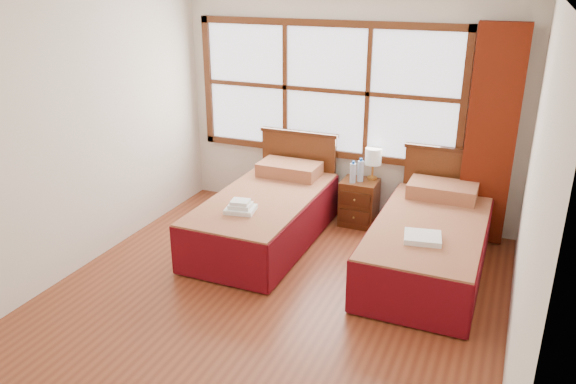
% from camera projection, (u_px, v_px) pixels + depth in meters
% --- Properties ---
extents(floor, '(4.50, 4.50, 0.00)m').
position_uv_depth(floor, '(266.00, 305.00, 4.99)').
color(floor, brown).
rests_on(floor, ground).
extents(wall_back, '(4.00, 0.00, 4.00)m').
position_uv_depth(wall_back, '(347.00, 109.00, 6.45)').
color(wall_back, silver).
rests_on(wall_back, floor).
extents(wall_left, '(0.00, 4.50, 4.50)m').
position_uv_depth(wall_left, '(70.00, 140.00, 5.24)').
color(wall_left, silver).
rests_on(wall_left, floor).
extents(wall_right, '(0.00, 4.50, 4.50)m').
position_uv_depth(wall_right, '(532.00, 203.00, 3.79)').
color(wall_right, silver).
rests_on(wall_right, floor).
extents(window, '(3.16, 0.06, 1.56)m').
position_uv_depth(window, '(326.00, 90.00, 6.43)').
color(window, white).
rests_on(window, wall_back).
extents(curtain, '(0.50, 0.16, 2.30)m').
position_uv_depth(curtain, '(491.00, 137.00, 5.79)').
color(curtain, '#611909').
rests_on(curtain, wall_back).
extents(bed_left, '(1.03, 2.05, 1.00)m').
position_uv_depth(bed_left, '(266.00, 214.00, 6.10)').
color(bed_left, '#401E0D').
rests_on(bed_left, floor).
extents(bed_right, '(1.03, 2.05, 1.00)m').
position_uv_depth(bed_right, '(429.00, 242.00, 5.47)').
color(bed_right, '#401E0D').
rests_on(bed_right, floor).
extents(nightstand, '(0.40, 0.40, 0.54)m').
position_uv_depth(nightstand, '(359.00, 203.00, 6.51)').
color(nightstand, '#532812').
rests_on(nightstand, floor).
extents(towels_left, '(0.32, 0.30, 0.12)m').
position_uv_depth(towels_left, '(241.00, 207.00, 5.57)').
color(towels_left, white).
rests_on(towels_left, bed_left).
extents(towels_right, '(0.37, 0.33, 0.05)m').
position_uv_depth(towels_right, '(423.00, 238.00, 4.98)').
color(towels_right, white).
rests_on(towels_right, bed_right).
extents(lamp, '(0.19, 0.19, 0.37)m').
position_uv_depth(lamp, '(373.00, 157.00, 6.39)').
color(lamp, gold).
rests_on(lamp, nightstand).
extents(bottle_near, '(0.07, 0.07, 0.26)m').
position_uv_depth(bottle_near, '(353.00, 173.00, 6.32)').
color(bottle_near, '#AAC2DB').
rests_on(bottle_near, nightstand).
extents(bottle_far, '(0.07, 0.07, 0.27)m').
position_uv_depth(bottle_far, '(361.00, 171.00, 6.36)').
color(bottle_far, '#AAC2DB').
rests_on(bottle_far, nightstand).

